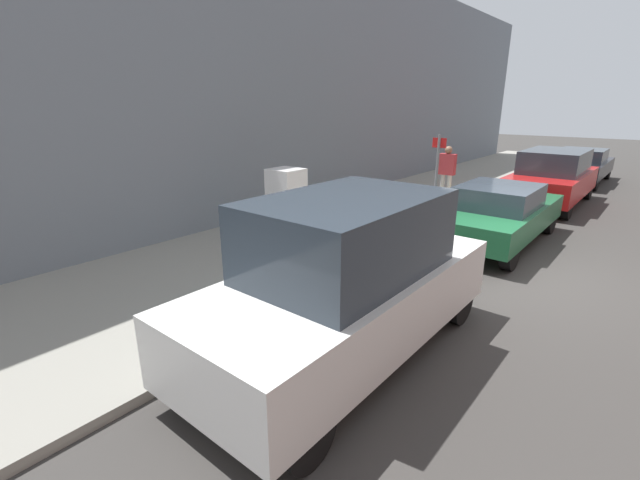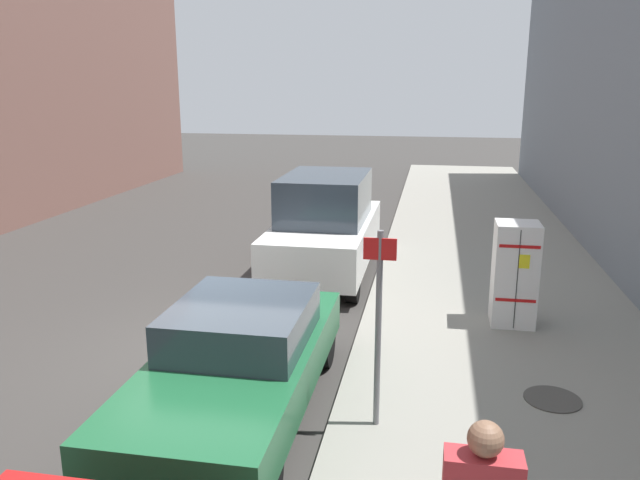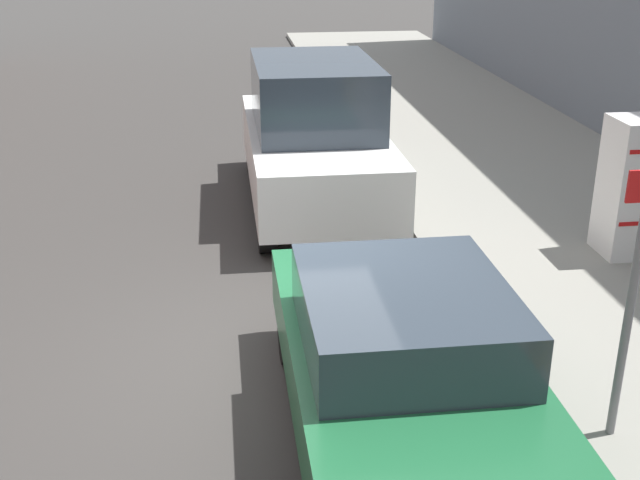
{
  "view_description": "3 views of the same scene",
  "coord_description": "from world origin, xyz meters",
  "px_view_note": "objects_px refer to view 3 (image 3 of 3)",
  "views": [
    {
      "loc": [
        1.88,
        -8.44,
        3.18
      ],
      "look_at": [
        -1.98,
        -3.73,
        1.23
      ],
      "focal_mm": 24.0,
      "sensor_mm": 36.0,
      "label": 1
    },
    {
      "loc": [
        -3.22,
        8.3,
        3.97
      ],
      "look_at": [
        -0.93,
        -4.18,
        0.76
      ],
      "focal_mm": 35.0,
      "sensor_mm": 36.0,
      "label": 2
    },
    {
      "loc": [
        0.32,
        6.88,
        4.02
      ],
      "look_at": [
        -0.6,
        -0.36,
        1.04
      ],
      "focal_mm": 45.0,
      "sensor_mm": 36.0,
      "label": 3
    }
  ],
  "objects_px": {
    "parked_van_white": "(314,136)",
    "parked_sedan_green": "(408,374)",
    "discarded_refrigerator": "(634,187)",
    "street_sign_post": "(633,287)"
  },
  "relations": [
    {
      "from": "parked_sedan_green",
      "to": "street_sign_post",
      "type": "bearing_deg",
      "value": 176.09
    },
    {
      "from": "discarded_refrigerator",
      "to": "parked_sedan_green",
      "type": "height_order",
      "value": "discarded_refrigerator"
    },
    {
      "from": "street_sign_post",
      "to": "parked_van_white",
      "type": "xyz_separation_m",
      "value": [
        1.67,
        -6.16,
        -0.39
      ]
    },
    {
      "from": "parked_sedan_green",
      "to": "discarded_refrigerator",
      "type": "bearing_deg",
      "value": -136.21
    },
    {
      "from": "street_sign_post",
      "to": "parked_van_white",
      "type": "bearing_deg",
      "value": -74.83
    },
    {
      "from": "discarded_refrigerator",
      "to": "street_sign_post",
      "type": "xyz_separation_m",
      "value": [
        1.89,
        3.53,
        0.46
      ]
    },
    {
      "from": "parked_van_white",
      "to": "parked_sedan_green",
      "type": "distance_m",
      "value": 6.05
    },
    {
      "from": "discarded_refrigerator",
      "to": "parked_van_white",
      "type": "height_order",
      "value": "parked_van_white"
    },
    {
      "from": "discarded_refrigerator",
      "to": "street_sign_post",
      "type": "relative_size",
      "value": 0.73
    },
    {
      "from": "discarded_refrigerator",
      "to": "parked_sedan_green",
      "type": "xyz_separation_m",
      "value": [
        3.56,
        3.42,
        -0.24
      ]
    }
  ]
}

